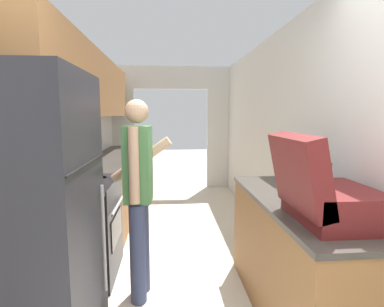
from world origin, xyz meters
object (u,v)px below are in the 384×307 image
suitcase (322,193)px  book_stack (304,194)px  refrigerator (27,234)px  range_oven (83,228)px  person (139,194)px

suitcase → book_stack: 0.48m
refrigerator → book_stack: (1.77, 0.42, 0.07)m
suitcase → range_oven: bearing=145.5°
range_oven → book_stack: range_oven is taller
refrigerator → person: refrigerator is taller
refrigerator → range_oven: bearing=91.7°
person → suitcase: 1.40m
range_oven → suitcase: suitcase is taller
refrigerator → suitcase: bearing=-0.7°
suitcase → book_stack: suitcase is taller
range_oven → suitcase: (1.71, -1.17, 0.62)m
refrigerator → suitcase: 1.68m
person → suitcase: (1.13, -0.79, 0.20)m
person → book_stack: (1.24, -0.35, 0.07)m
person → suitcase: bearing=-118.8°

